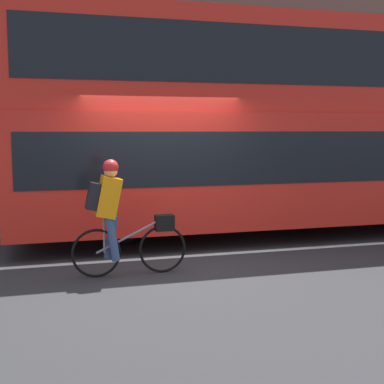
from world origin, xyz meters
TOP-DOWN VIEW (x-y plane):
  - ground_plane at (0.00, 0.00)m, footprint 80.00×80.00m
  - road_center_line at (0.00, 0.29)m, footprint 50.00×0.14m
  - sidewalk_curb at (0.00, 5.07)m, footprint 60.00×2.16m
  - building_facade at (0.00, 6.30)m, footprint 60.00×0.30m
  - bus at (2.64, 1.70)m, footprint 10.16×2.58m
  - cyclist_on_bike at (-0.87, -0.54)m, footprint 1.58×0.32m

SIDE VIEW (x-z plane):
  - ground_plane at x=0.00m, z-range 0.00..0.00m
  - road_center_line at x=0.00m, z-range 0.00..0.01m
  - sidewalk_curb at x=0.00m, z-range 0.00..0.11m
  - cyclist_on_bike at x=-0.87m, z-range 0.06..1.66m
  - bus at x=2.64m, z-range 0.22..4.16m
  - building_facade at x=0.00m, z-range 0.00..7.80m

